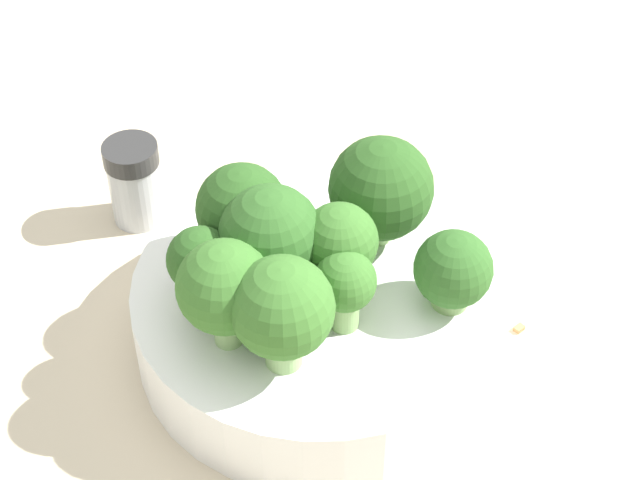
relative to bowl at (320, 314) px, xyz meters
The scene contains 15 objects.
ground_plane 0.02m from the bowl, ahead, with size 3.00×3.00×0.00m, color beige.
bowl is the anchor object (origin of this frame).
broccoli_floret_0 0.06m from the bowl, 77.00° to the right, with size 0.04×0.04×0.06m.
broccoli_floret_1 0.08m from the bowl, 73.65° to the right, with size 0.04×0.04×0.05m.
broccoli_floret_2 0.07m from the bowl, 125.53° to the left, with size 0.05×0.05×0.07m.
broccoli_floret_3 0.08m from the bowl, behind, with size 0.05×0.05×0.07m.
broccoli_floret_4 0.08m from the bowl, 14.57° to the right, with size 0.06×0.06×0.07m.
broccoli_floret_5 0.07m from the bowl, 92.21° to the left, with size 0.05×0.05×0.06m.
broccoli_floret_6 0.09m from the bowl, 157.07° to the left, with size 0.05×0.05×0.06m.
broccoli_floret_7 0.06m from the bowl, 128.65° to the right, with size 0.03×0.03×0.05m.
broccoli_floret_8 0.08m from the bowl, 129.49° to the left, with size 0.04×0.04×0.05m.
pepper_shaker 0.16m from the bowl, 74.75° to the left, with size 0.03×0.03×0.06m.
almond_crumb_1 0.15m from the bowl, 50.37° to the left, with size 0.01×0.01×0.01m, color olive.
almond_crumb_2 0.12m from the bowl, 58.57° to the right, with size 0.01×0.00×0.01m, color #AD7F4C.
almond_crumb_3 0.15m from the bowl, 73.92° to the left, with size 0.01×0.01×0.01m, color tan.
Camera 1 is at (-0.36, -0.18, 0.46)m, focal length 60.00 mm.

